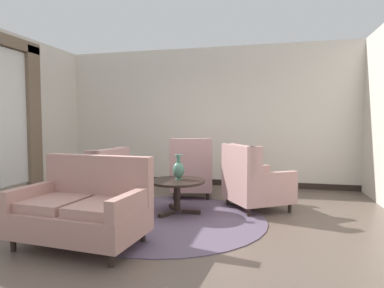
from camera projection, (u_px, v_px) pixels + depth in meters
The scene contains 12 objects.
ground at pixel (161, 225), 4.30m from camera, with size 8.99×8.99×0.00m, color brown.
wall_back at pixel (206, 117), 7.14m from camera, with size 6.58×0.08×3.00m, color silver.
wall_left at pixel (9, 115), 5.84m from camera, with size 0.08×4.24×3.00m, color silver.
baseboard_back at pixel (205, 182), 7.18m from camera, with size 6.42×0.03×0.12m, color black.
area_rug at pixel (168, 219), 4.59m from camera, with size 2.76×2.76×0.01m, color #5B4C60.
coffee_table at pixel (177, 187), 4.84m from camera, with size 0.84×0.84×0.51m.
porcelain_vase at pixel (179, 169), 4.87m from camera, with size 0.18×0.18×0.38m.
settee at pixel (83, 209), 3.60m from camera, with size 1.45×0.94×0.98m.
armchair_back_corner at pixel (192, 172), 5.92m from camera, with size 0.88×0.92×1.09m.
armchair_beside_settee at pixel (99, 184), 5.04m from camera, with size 0.91×0.89×0.97m.
armchair_near_sideboard at pixel (253, 182), 5.07m from camera, with size 1.19×1.18×1.03m.
side_table at pixel (240, 180), 5.41m from camera, with size 0.59×0.59×0.67m.
Camera 1 is at (1.39, -4.01, 1.36)m, focal length 30.30 mm.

